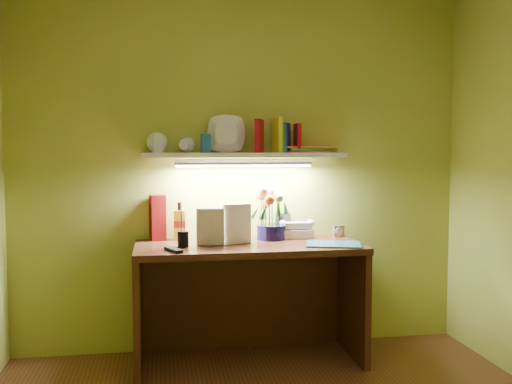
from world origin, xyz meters
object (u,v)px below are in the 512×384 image
whisky_bottle (180,221)px  desk (249,303)px  flower_bouquet (271,214)px  desk_clock (338,231)px  telephone (297,229)px

whisky_bottle → desk: bearing=-28.4°
flower_bouquet → desk_clock: 0.49m
flower_bouquet → whisky_bottle: size_ratio=1.34×
flower_bouquet → desk_clock: bearing=5.5°
flower_bouquet → whisky_bottle: 0.59m
flower_bouquet → whisky_bottle: bearing=173.4°
flower_bouquet → telephone: (0.18, 0.03, -0.10)m
desk → flower_bouquet: (0.17, 0.16, 0.54)m
flower_bouquet → telephone: flower_bouquet is taller
telephone → whisky_bottle: 0.77m
telephone → whisky_bottle: size_ratio=0.82×
flower_bouquet → whisky_bottle: flower_bouquet is taller
telephone → desk: bearing=-152.1°
telephone → whisky_bottle: (-0.77, 0.04, 0.06)m
desk → desk_clock: (0.64, 0.20, 0.41)m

